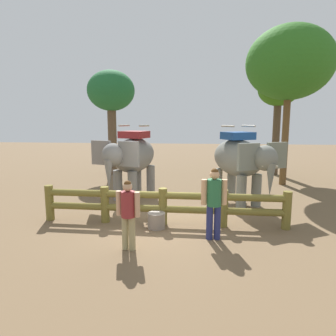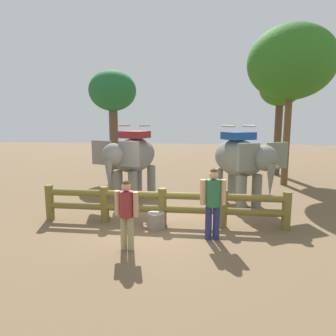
{
  "view_description": "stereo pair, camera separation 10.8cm",
  "coord_description": "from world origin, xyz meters",
  "views": [
    {
      "loc": [
        0.98,
        -8.34,
        2.94
      ],
      "look_at": [
        0.0,
        1.31,
        1.4
      ],
      "focal_mm": 32.24,
      "sensor_mm": 36.0,
      "label": 1
    },
    {
      "loc": [
        1.09,
        -8.33,
        2.94
      ],
      "look_at": [
        0.0,
        1.31,
        1.4
      ],
      "focal_mm": 32.24,
      "sensor_mm": 36.0,
      "label": 2
    }
  ],
  "objects": [
    {
      "name": "ground_plane",
      "position": [
        0.0,
        0.0,
        0.0
      ],
      "size": [
        60.0,
        60.0,
        0.0
      ],
      "primitive_type": "plane",
      "color": "brown"
    },
    {
      "name": "log_fence",
      "position": [
        0.0,
        -0.13,
        0.61
      ],
      "size": [
        7.02,
        0.33,
        1.05
      ],
      "color": "brown",
      "rests_on": "ground"
    },
    {
      "name": "elephant_near_left",
      "position": [
        -1.52,
        2.77,
        1.56
      ],
      "size": [
        2.2,
        3.31,
        2.77
      ],
      "color": "slate",
      "rests_on": "ground"
    },
    {
      "name": "elephant_center",
      "position": [
        2.46,
        2.36,
        1.56
      ],
      "size": [
        2.56,
        3.25,
        2.77
      ],
      "color": "slate",
      "rests_on": "ground"
    },
    {
      "name": "tourist_woman_in_black",
      "position": [
        1.38,
        -1.09,
        1.04
      ],
      "size": [
        0.63,
        0.38,
        1.8
      ],
      "color": "navy",
      "rests_on": "ground"
    },
    {
      "name": "tourist_man_in_blue",
      "position": [
        -0.58,
        -1.9,
        0.93
      ],
      "size": [
        0.57,
        0.36,
        1.62
      ],
      "color": "#9B8F62",
      "rests_on": "ground"
    },
    {
      "name": "tree_far_left",
      "position": [
        5.12,
        8.44,
        4.41
      ],
      "size": [
        2.14,
        2.14,
        5.49
      ],
      "color": "brown",
      "rests_on": "ground"
    },
    {
      "name": "tree_back_center",
      "position": [
        4.87,
        5.78,
        5.38
      ],
      "size": [
        3.75,
        3.75,
        7.0
      ],
      "color": "brown",
      "rests_on": "ground"
    },
    {
      "name": "tree_far_right",
      "position": [
        -3.68,
        7.68,
        4.34
      ],
      "size": [
        2.5,
        2.5,
        5.56
      ],
      "color": "brown",
      "rests_on": "ground"
    },
    {
      "name": "feed_bucket",
      "position": [
        -0.14,
        -0.46,
        0.22
      ],
      "size": [
        0.48,
        0.48,
        0.43
      ],
      "color": "gray",
      "rests_on": "ground"
    }
  ]
}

